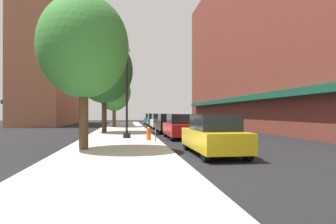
{
  "coord_description": "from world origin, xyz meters",
  "views": [
    {
      "loc": [
        0.5,
        -7.1,
        1.72
      ],
      "look_at": [
        3.59,
        14.13,
        1.81
      ],
      "focal_mm": 29.83,
      "sensor_mm": 36.0,
      "label": 1
    }
  ],
  "objects_px": {
    "fire_hydrant": "(149,133)",
    "car_green": "(154,120)",
    "car_black": "(168,124)",
    "car_yellow": "(214,135)",
    "tree_near": "(114,92)",
    "lamppost": "(127,90)",
    "parking_meter_near": "(156,127)",
    "car_white": "(159,121)",
    "car_red": "(180,127)",
    "tree_far": "(104,71)",
    "tree_mid": "(84,47)",
    "car_blue": "(151,119)"
  },
  "relations": [
    {
      "from": "fire_hydrant",
      "to": "car_blue",
      "type": "bearing_deg",
      "value": 85.05
    },
    {
      "from": "parking_meter_near",
      "to": "tree_far",
      "type": "xyz_separation_m",
      "value": [
        -3.47,
        8.19,
        4.31
      ]
    },
    {
      "from": "lamppost",
      "to": "parking_meter_near",
      "type": "bearing_deg",
      "value": -58.97
    },
    {
      "from": "tree_near",
      "to": "car_white",
      "type": "bearing_deg",
      "value": -29.24
    },
    {
      "from": "car_red",
      "to": "car_black",
      "type": "distance_m",
      "value": 5.67
    },
    {
      "from": "tree_near",
      "to": "car_yellow",
      "type": "distance_m",
      "value": 23.21
    },
    {
      "from": "fire_hydrant",
      "to": "tree_far",
      "type": "relative_size",
      "value": 0.1
    },
    {
      "from": "tree_far",
      "to": "car_white",
      "type": "height_order",
      "value": "tree_far"
    },
    {
      "from": "tree_far",
      "to": "tree_mid",
      "type": "bearing_deg",
      "value": -90.02
    },
    {
      "from": "tree_mid",
      "to": "car_yellow",
      "type": "relative_size",
      "value": 1.59
    },
    {
      "from": "tree_mid",
      "to": "car_white",
      "type": "height_order",
      "value": "tree_mid"
    },
    {
      "from": "tree_near",
      "to": "car_black",
      "type": "xyz_separation_m",
      "value": [
        5.07,
        -9.39,
        -3.4
      ]
    },
    {
      "from": "fire_hydrant",
      "to": "tree_mid",
      "type": "bearing_deg",
      "value": -129.9
    },
    {
      "from": "car_yellow",
      "to": "car_green",
      "type": "height_order",
      "value": "same"
    },
    {
      "from": "tree_far",
      "to": "car_red",
      "type": "bearing_deg",
      "value": -44.36
    },
    {
      "from": "tree_near",
      "to": "car_green",
      "type": "bearing_deg",
      "value": 33.8
    },
    {
      "from": "fire_hydrant",
      "to": "car_green",
      "type": "relative_size",
      "value": 0.18
    },
    {
      "from": "fire_hydrant",
      "to": "tree_near",
      "type": "relative_size",
      "value": 0.12
    },
    {
      "from": "fire_hydrant",
      "to": "parking_meter_near",
      "type": "relative_size",
      "value": 0.6
    },
    {
      "from": "fire_hydrant",
      "to": "tree_near",
      "type": "bearing_deg",
      "value": 99.45
    },
    {
      "from": "car_green",
      "to": "car_blue",
      "type": "distance_m",
      "value": 5.72
    },
    {
      "from": "tree_mid",
      "to": "tree_far",
      "type": "height_order",
      "value": "tree_far"
    },
    {
      "from": "car_green",
      "to": "lamppost",
      "type": "bearing_deg",
      "value": -101.21
    },
    {
      "from": "tree_near",
      "to": "car_green",
      "type": "xyz_separation_m",
      "value": [
        5.07,
        3.39,
        -3.4
      ]
    },
    {
      "from": "car_red",
      "to": "tree_far",
      "type": "bearing_deg",
      "value": 136.4
    },
    {
      "from": "tree_near",
      "to": "fire_hydrant",
      "type": "bearing_deg",
      "value": -80.55
    },
    {
      "from": "tree_near",
      "to": "car_yellow",
      "type": "height_order",
      "value": "tree_near"
    },
    {
      "from": "tree_far",
      "to": "car_white",
      "type": "relative_size",
      "value": 1.83
    },
    {
      "from": "fire_hydrant",
      "to": "car_white",
      "type": "bearing_deg",
      "value": 80.91
    },
    {
      "from": "tree_near",
      "to": "car_blue",
      "type": "height_order",
      "value": "tree_near"
    },
    {
      "from": "tree_mid",
      "to": "car_black",
      "type": "height_order",
      "value": "tree_mid"
    },
    {
      "from": "car_black",
      "to": "car_green",
      "type": "bearing_deg",
      "value": 91.69
    },
    {
      "from": "parking_meter_near",
      "to": "car_white",
      "type": "bearing_deg",
      "value": 82.65
    },
    {
      "from": "tree_far",
      "to": "car_white",
      "type": "xyz_separation_m",
      "value": [
        5.42,
        6.92,
        -4.46
      ]
    },
    {
      "from": "lamppost",
      "to": "car_red",
      "type": "height_order",
      "value": "lamppost"
    },
    {
      "from": "lamppost",
      "to": "parking_meter_near",
      "type": "distance_m",
      "value": 3.83
    },
    {
      "from": "tree_mid",
      "to": "car_yellow",
      "type": "height_order",
      "value": "tree_mid"
    },
    {
      "from": "car_black",
      "to": "car_yellow",
      "type": "bearing_deg",
      "value": -88.31
    },
    {
      "from": "car_green",
      "to": "car_blue",
      "type": "xyz_separation_m",
      "value": [
        0.0,
        5.72,
        0.0
      ]
    },
    {
      "from": "parking_meter_near",
      "to": "tree_mid",
      "type": "relative_size",
      "value": 0.19
    },
    {
      "from": "lamppost",
      "to": "car_yellow",
      "type": "bearing_deg",
      "value": -63.42
    },
    {
      "from": "parking_meter_near",
      "to": "car_yellow",
      "type": "relative_size",
      "value": 0.3
    },
    {
      "from": "car_yellow",
      "to": "car_black",
      "type": "bearing_deg",
      "value": 89.07
    },
    {
      "from": "fire_hydrant",
      "to": "car_blue",
      "type": "distance_m",
      "value": 26.13
    },
    {
      "from": "car_black",
      "to": "fire_hydrant",
      "type": "bearing_deg",
      "value": -104.98
    },
    {
      "from": "tree_mid",
      "to": "car_blue",
      "type": "bearing_deg",
      "value": 79.69
    },
    {
      "from": "tree_mid",
      "to": "car_black",
      "type": "relative_size",
      "value": 1.59
    },
    {
      "from": "parking_meter_near",
      "to": "car_yellow",
      "type": "distance_m",
      "value": 4.85
    },
    {
      "from": "tree_near",
      "to": "car_green",
      "type": "height_order",
      "value": "tree_near"
    },
    {
      "from": "car_green",
      "to": "tree_mid",
      "type": "bearing_deg",
      "value": -103.14
    }
  ]
}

